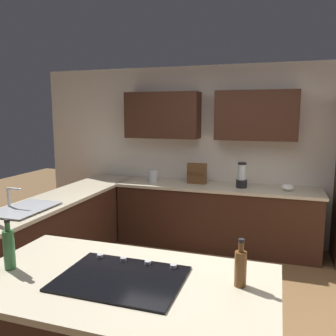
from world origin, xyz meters
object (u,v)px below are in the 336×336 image
object	(u,v)px
sink_unit	(24,208)
blender	(242,177)
second_bottle	(241,267)
mixing_bowl	(287,187)
cooktop	(121,278)
oil_bottle	(9,248)
kettle	(153,176)
spice_rack	(197,173)

from	to	relation	value
sink_unit	blender	size ratio (longest dim) A/B	2.01
sink_unit	second_bottle	size ratio (longest dim) A/B	2.40
sink_unit	mixing_bowl	size ratio (longest dim) A/B	4.26
blender	mixing_bowl	xyz separation A→B (m)	(-0.60, 0.00, -0.10)
cooktop	blender	world-z (taller)	blender
oil_bottle	second_bottle	xyz separation A→B (m)	(-1.47, -0.23, -0.02)
mixing_bowl	kettle	world-z (taller)	kettle
blender	kettle	xyz separation A→B (m)	(1.30, 0.00, -0.06)
oil_bottle	sink_unit	bearing A→B (deg)	-52.97
cooktop	sink_unit	bearing A→B (deg)	-33.37
mixing_bowl	spice_rack	size ratio (longest dim) A/B	0.56
blender	spice_rack	xyz separation A→B (m)	(0.65, -0.08, -0.00)
sink_unit	blender	xyz separation A→B (m)	(-2.08, -1.83, 0.13)
cooktop	mixing_bowl	world-z (taller)	mixing_bowl
mixing_bowl	blender	bearing A→B (deg)	0.00
cooktop	spice_rack	xyz separation A→B (m)	(0.22, -3.00, 0.14)
kettle	cooktop	bearing A→B (deg)	106.63
mixing_bowl	second_bottle	distance (m)	2.80
spice_rack	second_bottle	world-z (taller)	spice_rack
mixing_bowl	spice_rack	world-z (taller)	spice_rack
spice_rack	oil_bottle	world-z (taller)	oil_bottle
oil_bottle	spice_rack	bearing A→B (deg)	-99.85
second_bottle	kettle	bearing A→B (deg)	-60.36
sink_unit	cooktop	bearing A→B (deg)	146.63
blender	second_bottle	world-z (taller)	blender
mixing_bowl	spice_rack	bearing A→B (deg)	-3.86
sink_unit	mixing_bowl	distance (m)	3.25
blender	oil_bottle	distance (m)	3.24
kettle	second_bottle	bearing A→B (deg)	119.64
sink_unit	blender	distance (m)	2.77
sink_unit	kettle	bearing A→B (deg)	-113.02
blender	oil_bottle	bearing A→B (deg)	68.49
mixing_bowl	second_bottle	bearing A→B (deg)	83.48
second_bottle	cooktop	bearing A→B (deg)	11.15
cooktop	spice_rack	bearing A→B (deg)	-85.77
mixing_bowl	second_bottle	size ratio (longest dim) A/B	0.56
kettle	oil_bottle	bearing A→B (deg)	92.14
spice_rack	second_bottle	distance (m)	3.01
cooktop	blender	xyz separation A→B (m)	(-0.43, -2.92, 0.14)
kettle	blender	bearing A→B (deg)	180.00
mixing_bowl	second_bottle	world-z (taller)	second_bottle
spice_rack	second_bottle	bearing A→B (deg)	108.02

